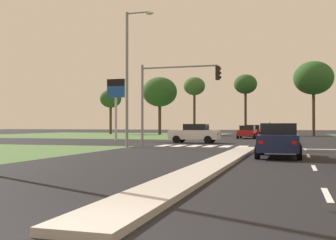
{
  "coord_description": "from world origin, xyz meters",
  "views": [
    {
      "loc": [
        2.81,
        -4.89,
        1.52
      ],
      "look_at": [
        -7.93,
        30.93,
        1.97
      ],
      "focal_mm": 44.89,
      "sensor_mm": 36.0,
      "label": 1
    }
  ],
  "objects_px": {
    "car_white_fourth": "(195,133)",
    "treeline_second": "(160,92)",
    "car_red_second": "(247,132)",
    "car_navy_third": "(279,140)",
    "car_blue_seventh": "(258,130)",
    "street_lamp_second": "(129,72)",
    "treeline_fifth": "(313,78)",
    "treeline_near": "(111,99)",
    "fuel_price_totem": "(116,96)",
    "treeline_third": "(194,87)",
    "traffic_signal_near_left": "(170,89)",
    "car_maroon_eighth": "(254,130)",
    "pedestrian_at_median": "(269,128)",
    "treeline_fourth": "(245,85)"
  },
  "relations": [
    {
      "from": "pedestrian_at_median",
      "to": "treeline_fifth",
      "type": "xyz_separation_m",
      "value": [
        5.33,
        13.74,
        6.96
      ]
    },
    {
      "from": "car_navy_third",
      "to": "traffic_signal_near_left",
      "type": "height_order",
      "value": "traffic_signal_near_left"
    },
    {
      "from": "pedestrian_at_median",
      "to": "treeline_fourth",
      "type": "relative_size",
      "value": 0.19
    },
    {
      "from": "pedestrian_at_median",
      "to": "car_red_second",
      "type": "bearing_deg",
      "value": 145.77
    },
    {
      "from": "car_navy_third",
      "to": "car_white_fourth",
      "type": "xyz_separation_m",
      "value": [
        -7.41,
        14.4,
        0.01
      ]
    },
    {
      "from": "fuel_price_totem",
      "to": "car_blue_seventh",
      "type": "bearing_deg",
      "value": 65.91
    },
    {
      "from": "car_navy_third",
      "to": "fuel_price_totem",
      "type": "distance_m",
      "value": 23.79
    },
    {
      "from": "car_blue_seventh",
      "to": "street_lamp_second",
      "type": "relative_size",
      "value": 0.45
    },
    {
      "from": "street_lamp_second",
      "to": "treeline_second",
      "type": "xyz_separation_m",
      "value": [
        -9.53,
        36.59,
        1.59
      ]
    },
    {
      "from": "fuel_price_totem",
      "to": "treeline_fifth",
      "type": "relative_size",
      "value": 0.57
    },
    {
      "from": "street_lamp_second",
      "to": "treeline_third",
      "type": "distance_m",
      "value": 36.02
    },
    {
      "from": "car_maroon_eighth",
      "to": "pedestrian_at_median",
      "type": "xyz_separation_m",
      "value": [
        2.56,
        -8.87,
        0.41
      ]
    },
    {
      "from": "car_blue_seventh",
      "to": "car_maroon_eighth",
      "type": "xyz_separation_m",
      "value": [
        -0.11,
        -5.87,
        0.04
      ]
    },
    {
      "from": "pedestrian_at_median",
      "to": "treeline_second",
      "type": "xyz_separation_m",
      "value": [
        -17.83,
        14.83,
        5.59
      ]
    },
    {
      "from": "street_lamp_second",
      "to": "treeline_near",
      "type": "height_order",
      "value": "street_lamp_second"
    },
    {
      "from": "street_lamp_second",
      "to": "car_maroon_eighth",
      "type": "bearing_deg",
      "value": 79.38
    },
    {
      "from": "traffic_signal_near_left",
      "to": "treeline_near",
      "type": "xyz_separation_m",
      "value": [
        -21.62,
        37.41,
        1.88
      ]
    },
    {
      "from": "traffic_signal_near_left",
      "to": "treeline_fifth",
      "type": "relative_size",
      "value": 0.55
    },
    {
      "from": "treeline_second",
      "to": "fuel_price_totem",
      "type": "bearing_deg",
      "value": -81.58
    },
    {
      "from": "pedestrian_at_median",
      "to": "treeline_fourth",
      "type": "distance_m",
      "value": 18.15
    },
    {
      "from": "car_red_second",
      "to": "car_navy_third",
      "type": "height_order",
      "value": "car_navy_third"
    },
    {
      "from": "pedestrian_at_median",
      "to": "treeline_second",
      "type": "height_order",
      "value": "treeline_second"
    },
    {
      "from": "car_navy_third",
      "to": "car_blue_seventh",
      "type": "relative_size",
      "value": 1.03
    },
    {
      "from": "car_red_second",
      "to": "street_lamp_second",
      "type": "height_order",
      "value": "street_lamp_second"
    },
    {
      "from": "car_maroon_eighth",
      "to": "treeline_near",
      "type": "height_order",
      "value": "treeline_near"
    },
    {
      "from": "car_maroon_eighth",
      "to": "treeline_third",
      "type": "bearing_deg",
      "value": -28.63
    },
    {
      "from": "car_blue_seventh",
      "to": "fuel_price_totem",
      "type": "distance_m",
      "value": 28.52
    },
    {
      "from": "street_lamp_second",
      "to": "fuel_price_totem",
      "type": "relative_size",
      "value": 1.56
    },
    {
      "from": "car_red_second",
      "to": "car_navy_third",
      "type": "xyz_separation_m",
      "value": [
        4.38,
        -27.71,
        0.06
      ]
    },
    {
      "from": "car_white_fourth",
      "to": "treeline_fourth",
      "type": "xyz_separation_m",
      "value": [
        0.98,
        30.3,
        6.9
      ]
    },
    {
      "from": "fuel_price_totem",
      "to": "treeline_third",
      "type": "distance_m",
      "value": 25.35
    },
    {
      "from": "pedestrian_at_median",
      "to": "treeline_fifth",
      "type": "relative_size",
      "value": 0.17
    },
    {
      "from": "car_maroon_eighth",
      "to": "treeline_fourth",
      "type": "bearing_deg",
      "value": -75.79
    },
    {
      "from": "car_maroon_eighth",
      "to": "street_lamp_second",
      "type": "bearing_deg",
      "value": 79.38
    },
    {
      "from": "treeline_near",
      "to": "treeline_fourth",
      "type": "distance_m",
      "value": 22.91
    },
    {
      "from": "traffic_signal_near_left",
      "to": "treeline_second",
      "type": "distance_m",
      "value": 37.47
    },
    {
      "from": "car_navy_third",
      "to": "treeline_near",
      "type": "bearing_deg",
      "value": 122.89
    },
    {
      "from": "treeline_fifth",
      "to": "car_navy_third",
      "type": "bearing_deg",
      "value": -94.57
    },
    {
      "from": "traffic_signal_near_left",
      "to": "treeline_fifth",
      "type": "xyz_separation_m",
      "value": [
        11.01,
        34.25,
        4.07
      ]
    },
    {
      "from": "car_blue_seventh",
      "to": "treeline_fifth",
      "type": "xyz_separation_m",
      "value": [
        7.78,
        -0.99,
        7.41
      ]
    },
    {
      "from": "car_navy_third",
      "to": "pedestrian_at_median",
      "type": "xyz_separation_m",
      "value": [
        -1.97,
        28.36,
        0.39
      ]
    },
    {
      "from": "traffic_signal_near_left",
      "to": "treeline_fifth",
      "type": "bearing_deg",
      "value": 72.18
    },
    {
      "from": "pedestrian_at_median",
      "to": "treeline_fourth",
      "type": "height_order",
      "value": "treeline_fourth"
    },
    {
      "from": "car_white_fourth",
      "to": "fuel_price_totem",
      "type": "distance_m",
      "value": 9.7
    },
    {
      "from": "car_blue_seventh",
      "to": "treeline_fifth",
      "type": "height_order",
      "value": "treeline_fifth"
    },
    {
      "from": "treeline_second",
      "to": "treeline_fifth",
      "type": "xyz_separation_m",
      "value": [
        23.16,
        -1.09,
        1.37
      ]
    },
    {
      "from": "car_white_fourth",
      "to": "treeline_second",
      "type": "xyz_separation_m",
      "value": [
        -12.39,
        28.79,
        5.97
      ]
    },
    {
      "from": "car_blue_seventh",
      "to": "treeline_third",
      "type": "xyz_separation_m",
      "value": [
        -9.52,
        -0.73,
        6.65
      ]
    },
    {
      "from": "treeline_near",
      "to": "treeline_fifth",
      "type": "height_order",
      "value": "treeline_fifth"
    },
    {
      "from": "fuel_price_totem",
      "to": "treeline_fifth",
      "type": "distance_m",
      "value": 31.69
    }
  ]
}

